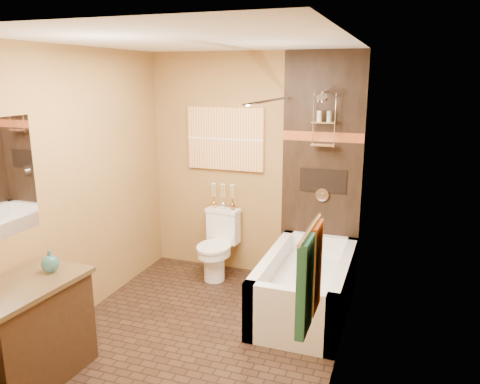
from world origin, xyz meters
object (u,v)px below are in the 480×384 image
at_px(sunset_painting, 225,139).
at_px(bathtub, 306,290).
at_px(toilet, 218,244).
at_px(vanity, 28,332).

height_order(sunset_painting, bathtub, sunset_painting).
height_order(toilet, vanity, vanity).
height_order(bathtub, toilet, toilet).
bearing_deg(vanity, bathtub, 49.36).
bearing_deg(toilet, bathtub, -18.15).
relative_size(sunset_painting, toilet, 1.19).
xyz_separation_m(bathtub, toilet, (-1.11, 0.47, 0.16)).
height_order(sunset_painting, vanity, sunset_painting).
bearing_deg(toilet, vanity, -100.67).
bearing_deg(bathtub, toilet, 157.12).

